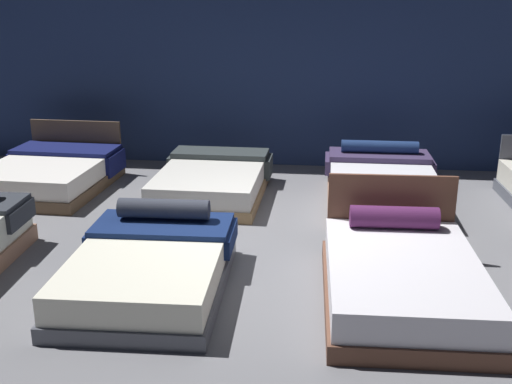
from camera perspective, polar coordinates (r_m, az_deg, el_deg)
ground_plane at (r=6.93m, az=2.75°, el=-5.64°), size 18.00×18.00×0.02m
showroom_back_wall at (r=10.12m, az=4.53°, el=12.10°), size 18.00×0.06×3.50m
bed_1 at (r=6.10m, az=-9.70°, el=-6.82°), size 1.54×2.12×0.70m
bed_2 at (r=5.96m, az=13.25°, el=-7.64°), size 1.50×2.22×0.93m
bed_4 at (r=9.56m, az=-18.32°, el=1.62°), size 1.66×2.09×0.83m
bed_5 at (r=8.78m, az=-4.08°, el=0.98°), size 1.54×2.10×0.48m
bed_6 at (r=8.63m, az=11.48°, el=0.63°), size 1.56×2.14×0.71m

